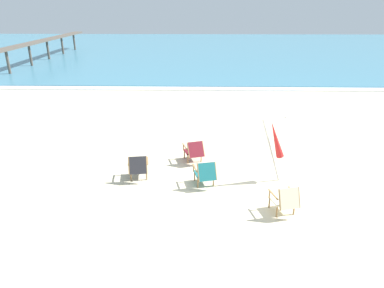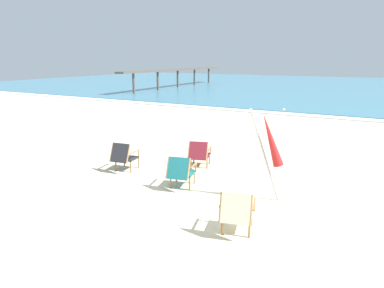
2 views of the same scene
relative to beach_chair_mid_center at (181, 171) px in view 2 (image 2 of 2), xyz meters
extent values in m
plane|color=beige|center=(0.83, 0.12, -0.43)|extent=(80.00, 80.00, 0.00)
cube|color=teal|center=(0.83, 32.64, -0.38)|extent=(80.00, 40.00, 0.10)
cube|color=white|center=(0.83, 12.34, -0.40)|extent=(80.00, 1.10, 0.06)
cube|color=#196066|center=(-0.04, 0.16, -0.11)|extent=(0.62, 0.59, 0.04)
cube|color=#196066|center=(0.04, -0.19, 0.13)|extent=(0.54, 0.37, 0.48)
cylinder|color=olive|center=(-0.31, 0.32, -0.27)|extent=(0.04, 0.04, 0.32)
cylinder|color=olive|center=(0.14, 0.42, -0.27)|extent=(0.04, 0.04, 0.32)
cylinder|color=olive|center=(-0.22, -0.10, -0.27)|extent=(0.04, 0.04, 0.32)
cylinder|color=olive|center=(0.24, 0.00, -0.27)|extent=(0.04, 0.04, 0.32)
cube|color=olive|center=(-0.31, 0.08, 0.11)|extent=(0.16, 0.52, 0.02)
cylinder|color=olive|center=(-0.35, 0.26, 0.00)|extent=(0.04, 0.04, 0.22)
cube|color=olive|center=(0.24, 0.20, 0.11)|extent=(0.16, 0.52, 0.02)
cylinder|color=olive|center=(0.20, 0.39, 0.00)|extent=(0.04, 0.04, 0.22)
cylinder|color=olive|center=(-0.20, -0.25, 0.13)|extent=(0.10, 0.27, 0.48)
cylinder|color=olive|center=(0.29, -0.13, 0.13)|extent=(0.10, 0.27, 0.48)
cube|color=maroon|center=(-0.40, 1.78, -0.11)|extent=(0.64, 0.61, 0.04)
cube|color=maroon|center=(-0.29, 1.42, 0.12)|extent=(0.56, 0.44, 0.46)
cylinder|color=olive|center=(-0.69, 1.92, -0.27)|extent=(0.04, 0.04, 0.32)
cylinder|color=olive|center=(-0.24, 2.06, -0.27)|extent=(0.04, 0.04, 0.32)
cylinder|color=olive|center=(-0.56, 1.50, -0.27)|extent=(0.04, 0.04, 0.32)
cylinder|color=olive|center=(-0.12, 1.64, -0.27)|extent=(0.04, 0.04, 0.32)
cube|color=olive|center=(-0.66, 1.68, 0.11)|extent=(0.19, 0.51, 0.02)
cylinder|color=olive|center=(-0.72, 1.86, 0.00)|extent=(0.04, 0.04, 0.22)
cube|color=olive|center=(-0.13, 1.84, 0.11)|extent=(0.19, 0.51, 0.02)
cylinder|color=olive|center=(-0.19, 2.02, 0.00)|extent=(0.04, 0.04, 0.22)
cylinder|color=olive|center=(-0.53, 1.34, 0.12)|extent=(0.13, 0.31, 0.46)
cylinder|color=olive|center=(-0.05, 1.50, 0.12)|extent=(0.13, 0.31, 0.46)
cube|color=#28282D|center=(-2.03, 0.51, -0.11)|extent=(0.58, 0.55, 0.04)
cube|color=#28282D|center=(-1.98, 0.17, 0.13)|extent=(0.52, 0.31, 0.49)
cylinder|color=olive|center=(-2.29, 0.69, -0.27)|extent=(0.04, 0.04, 0.32)
cylinder|color=olive|center=(-1.82, 0.76, -0.27)|extent=(0.04, 0.04, 0.32)
cylinder|color=olive|center=(-2.23, 0.26, -0.27)|extent=(0.04, 0.04, 0.32)
cylinder|color=olive|center=(-1.76, 0.33, -0.27)|extent=(0.04, 0.04, 0.32)
cube|color=olive|center=(-2.30, 0.45, 0.11)|extent=(0.11, 0.53, 0.02)
cylinder|color=olive|center=(-2.33, 0.64, 0.00)|extent=(0.04, 0.04, 0.22)
cube|color=olive|center=(-1.75, 0.53, 0.11)|extent=(0.11, 0.53, 0.02)
cylinder|color=olive|center=(-1.77, 0.72, 0.00)|extent=(0.04, 0.04, 0.22)
cylinder|color=olive|center=(-2.23, 0.13, 0.13)|extent=(0.07, 0.25, 0.49)
cylinder|color=olive|center=(-1.72, 0.21, 0.13)|extent=(0.07, 0.25, 0.49)
cube|color=beige|center=(1.93, -1.27, -0.11)|extent=(0.62, 0.60, 0.04)
cube|color=beige|center=(2.02, -1.59, 0.14)|extent=(0.53, 0.33, 0.50)
cylinder|color=olive|center=(1.65, -1.12, -0.27)|extent=(0.04, 0.04, 0.32)
cylinder|color=olive|center=(2.11, -1.01, -0.27)|extent=(0.04, 0.04, 0.32)
cylinder|color=olive|center=(1.76, -1.54, -0.27)|extent=(0.04, 0.04, 0.32)
cylinder|color=olive|center=(2.21, -1.42, -0.27)|extent=(0.04, 0.04, 0.32)
cube|color=olive|center=(1.67, -1.36, 0.11)|extent=(0.17, 0.52, 0.02)
cylinder|color=olive|center=(1.62, -1.18, 0.00)|extent=(0.04, 0.04, 0.22)
cube|color=olive|center=(2.21, -1.22, 0.11)|extent=(0.17, 0.52, 0.02)
cylinder|color=olive|center=(2.16, -1.04, 0.00)|extent=(0.04, 0.04, 0.22)
cylinder|color=olive|center=(1.77, -1.66, 0.14)|extent=(0.09, 0.22, 0.50)
cylinder|color=olive|center=(2.26, -1.53, 0.14)|extent=(0.09, 0.22, 0.50)
cylinder|color=#B7B2A8|center=(1.90, 0.31, 0.57)|extent=(0.71, 0.23, 2.00)
cone|color=red|center=(2.01, 0.34, 0.92)|extent=(0.62, 0.36, 1.16)
sphere|color=#B7B2A8|center=(2.23, 0.40, 1.56)|extent=(0.06, 0.06, 0.06)
cube|color=brown|center=(-14.37, 23.64, 1.44)|extent=(0.90, 17.88, 0.16)
cylinder|color=brown|center=(-14.37, 16.49, 0.51)|extent=(0.20, 0.20, 1.87)
cylinder|color=brown|center=(-14.37, 20.07, 0.51)|extent=(0.20, 0.20, 1.87)
cylinder|color=brown|center=(-14.37, 23.64, 0.51)|extent=(0.20, 0.20, 1.87)
cylinder|color=brown|center=(-14.37, 27.22, 0.51)|extent=(0.20, 0.20, 1.87)
cylinder|color=brown|center=(-14.37, 30.79, 0.51)|extent=(0.20, 0.20, 1.87)
camera|label=1|loc=(-0.18, -8.80, 4.51)|focal=32.00mm
camera|label=2|loc=(3.92, -6.56, 2.58)|focal=32.00mm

